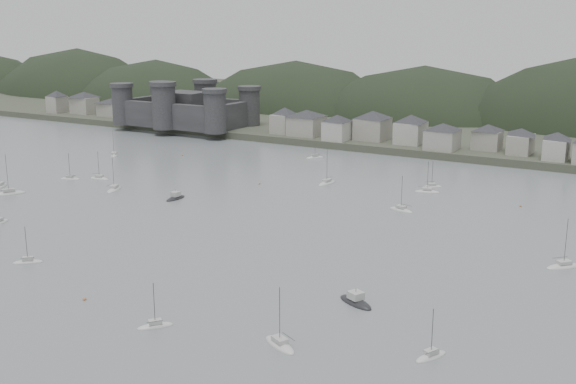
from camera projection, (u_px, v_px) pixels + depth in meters
The scene contains 9 objects.
ground at pixel (86, 304), 131.46m from camera, with size 900.00×900.00×0.00m, color slate.
far_shore_land at pixel (494, 117), 377.82m from camera, with size 900.00×250.00×3.00m, color #383D2D.
forested_ridge at pixel (488, 149), 357.05m from camera, with size 851.55×103.94×102.57m.
castle at pixel (185, 108), 338.54m from camera, with size 66.00×43.00×20.00m.
waterfront_town at pixel (554, 142), 257.74m from camera, with size 451.48×28.46×12.92m.
moored_fleet at pixel (254, 215), 190.98m from camera, with size 258.24×176.13×13.67m.
motor_launch_near at pixel (356, 302), 131.60m from camera, with size 9.09×6.53×4.04m.
motor_launch_far at pixel (176, 198), 209.35m from camera, with size 2.92×7.91×3.88m.
mooring_buoys at pixel (322, 211), 195.19m from camera, with size 171.49×126.72×0.70m.
Camera 1 is at (95.26, -86.21, 51.74)m, focal length 43.41 mm.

